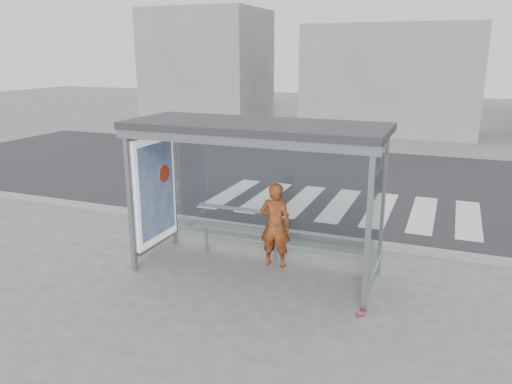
% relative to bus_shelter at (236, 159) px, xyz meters
% --- Properties ---
extents(ground, '(80.00, 80.00, 0.00)m').
position_rel_bus_shelter_xyz_m(ground, '(0.37, -0.06, -1.98)').
color(ground, '#5E5E5C').
rests_on(ground, ground).
extents(road, '(30.00, 10.00, 0.01)m').
position_rel_bus_shelter_xyz_m(road, '(0.37, 6.94, -1.98)').
color(road, '#242426').
rests_on(road, ground).
extents(curb, '(30.00, 0.18, 0.12)m').
position_rel_bus_shelter_xyz_m(curb, '(0.37, 1.89, -1.92)').
color(curb, gray).
rests_on(curb, ground).
extents(crosswalk, '(6.55, 3.00, 0.00)m').
position_rel_bus_shelter_xyz_m(crosswalk, '(0.87, 4.44, -1.98)').
color(crosswalk, silver).
rests_on(crosswalk, ground).
extents(bus_shelter, '(4.25, 1.65, 2.62)m').
position_rel_bus_shelter_xyz_m(bus_shelter, '(0.00, 0.00, 0.00)').
color(bus_shelter, gray).
rests_on(bus_shelter, ground).
extents(building_left, '(6.00, 5.00, 6.00)m').
position_rel_bus_shelter_xyz_m(building_left, '(-9.63, 17.94, 1.02)').
color(building_left, gray).
rests_on(building_left, ground).
extents(building_center, '(8.00, 5.00, 5.00)m').
position_rel_bus_shelter_xyz_m(building_center, '(0.37, 17.94, 0.52)').
color(building_center, gray).
rests_on(building_center, ground).
extents(person, '(0.58, 0.40, 1.54)m').
position_rel_bus_shelter_xyz_m(person, '(0.59, 0.35, -1.21)').
color(person, '#C83F12').
rests_on(person, ground).
extents(bench, '(1.80, 0.27, 0.93)m').
position_rel_bus_shelter_xyz_m(bench, '(-0.14, 0.48, -1.43)').
color(bench, gray).
rests_on(bench, ground).
extents(soda_can, '(0.14, 0.13, 0.07)m').
position_rel_bus_shelter_xyz_m(soda_can, '(2.35, -0.90, -1.95)').
color(soda_can, '#DA406B').
rests_on(soda_can, ground).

